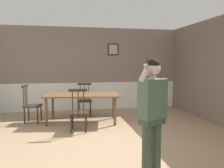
{
  "coord_description": "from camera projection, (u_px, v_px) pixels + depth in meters",
  "views": [
    {
      "loc": [
        -0.6,
        -4.42,
        1.59
      ],
      "look_at": [
        0.15,
        -0.51,
        1.22
      ],
      "focal_mm": 35.78,
      "sensor_mm": 36.0,
      "label": 1
    }
  ],
  "objects": [
    {
      "name": "ground_plane",
      "position": [
        100.0,
        141.0,
        4.58
      ],
      "size": [
        7.17,
        7.17,
        0.0
      ],
      "primitive_type": "plane",
      "color": "#9E7F60"
    },
    {
      "name": "chair_near_window",
      "position": [
        85.0,
        100.0,
        6.91
      ],
      "size": [
        0.47,
        0.47,
        0.97
      ],
      "rotation": [
        0.0,
        0.0,
        3.07
      ],
      "color": "#2D2319",
      "rests_on": "ground_plane"
    },
    {
      "name": "room_back_partition",
      "position": [
        87.0,
        70.0,
        7.65
      ],
      "size": [
        6.44,
        0.17,
        2.8
      ],
      "color": "gray",
      "rests_on": "ground_plane"
    },
    {
      "name": "chair_by_doorway",
      "position": [
        31.0,
        105.0,
        5.98
      ],
      "size": [
        0.48,
        0.48,
        1.02
      ],
      "rotation": [
        0.0,
        0.0,
        4.56
      ],
      "color": "#2D2319",
      "rests_on": "ground_plane"
    },
    {
      "name": "chair_at_table_head",
      "position": [
        79.0,
        111.0,
        5.18
      ],
      "size": [
        0.46,
        0.46,
        1.02
      ],
      "rotation": [
        0.0,
        0.0,
        -0.12
      ],
      "color": "#2D2319",
      "rests_on": "ground_plane"
    },
    {
      "name": "person_figure",
      "position": [
        153.0,
        107.0,
        3.23
      ],
      "size": [
        0.51,
        0.36,
        1.67
      ],
      "rotation": [
        0.0,
        0.0,
        3.56
      ],
      "color": "#3A493A",
      "rests_on": "ground_plane"
    },
    {
      "name": "dining_table",
      "position": [
        82.0,
        97.0,
        6.02
      ],
      "size": [
        2.06,
        1.23,
        0.76
      ],
      "rotation": [
        0.0,
        0.0,
        -0.15
      ],
      "color": "brown",
      "rests_on": "ground_plane"
    }
  ]
}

